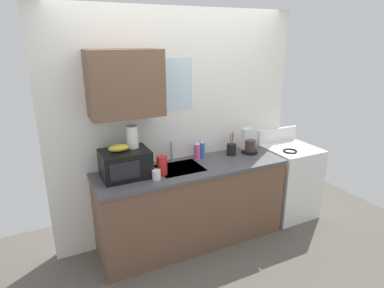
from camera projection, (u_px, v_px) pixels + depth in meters
kitchen_wall_assembly at (171, 120)px, 3.53m from camera, size 2.83×0.42×2.50m
counter_unit at (192, 204)px, 3.58m from camera, size 2.06×0.63×0.90m
sink_faucet at (172, 152)px, 3.56m from camera, size 0.03×0.03×0.22m
stove_range at (288, 180)px, 4.17m from camera, size 0.60×0.60×1.08m
microwave at (125, 164)px, 3.15m from camera, size 0.46×0.35×0.27m
banana_bunch at (119, 148)px, 3.08m from camera, size 0.20×0.11×0.07m
paper_towel_roll at (132, 137)px, 3.16m from camera, size 0.11×0.11×0.22m
coffee_maker at (248, 144)px, 3.84m from camera, size 0.19×0.21×0.28m
dish_soap_bottle_pink at (197, 151)px, 3.63m from camera, size 0.07×0.07×0.21m
dish_soap_bottle_blue at (202, 149)px, 3.70m from camera, size 0.06×0.06×0.20m
cereal_canister at (162, 165)px, 3.22m from camera, size 0.10×0.10×0.19m
mug_white at (156, 175)px, 3.12m from camera, size 0.08×0.08×0.09m
utensil_crock at (231, 149)px, 3.76m from camera, size 0.11×0.11×0.29m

